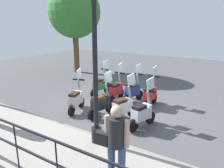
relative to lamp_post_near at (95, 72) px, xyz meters
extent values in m
plane|color=#4C4C4F|center=(2.40, 0.67, -2.00)|extent=(28.00, 28.00, 0.00)
cube|color=gray|center=(-0.80, 0.67, -1.93)|extent=(2.20, 20.00, 0.15)
cube|color=gray|center=(0.25, 0.67, -1.93)|extent=(0.10, 20.00, 0.15)
cube|color=black|center=(-1.80, 0.67, -0.80)|extent=(0.04, 16.00, 0.04)
cube|color=black|center=(-1.80, 0.67, -1.28)|extent=(0.04, 16.00, 0.04)
cylinder|color=black|center=(-1.80, -0.47, -1.33)|extent=(0.03, 0.03, 1.05)
cylinder|color=black|center=(-1.80, 0.67, -1.33)|extent=(0.03, 0.03, 1.05)
cylinder|color=black|center=(0.00, 0.00, -1.65)|extent=(0.26, 0.26, 0.40)
cylinder|color=black|center=(0.00, 0.00, 0.18)|extent=(0.12, 0.12, 4.07)
cylinder|color=#384C70|center=(-1.04, -1.34, -1.44)|extent=(0.14, 0.14, 0.82)
cylinder|color=#384C70|center=(-1.05, -1.12, -1.44)|extent=(0.14, 0.14, 0.82)
cylinder|color=#232328|center=(-1.05, -1.23, -0.76)|extent=(0.33, 0.33, 0.55)
sphere|color=tan|center=(-1.05, -1.23, -0.37)|extent=(0.22, 0.22, 0.22)
cylinder|color=tan|center=(-1.04, -1.43, -0.74)|extent=(0.09, 0.09, 0.52)
cylinder|color=tan|center=(-1.06, -1.03, -0.74)|extent=(0.09, 0.09, 0.52)
cube|color=black|center=(-1.11, -0.97, -0.93)|extent=(0.15, 0.29, 0.24)
cylinder|color=brown|center=(6.58, 6.40, -0.73)|extent=(0.36, 0.36, 2.55)
sphere|color=#387A33|center=(6.58, 6.40, 1.75)|extent=(3.20, 3.20, 3.20)
cylinder|color=black|center=(2.02, -0.65, -1.80)|extent=(0.41, 0.18, 0.40)
cylinder|color=black|center=(1.21, -0.44, -1.80)|extent=(0.41, 0.18, 0.40)
cube|color=#B7BCC6|center=(1.53, -0.52, -1.52)|extent=(0.65, 0.42, 0.36)
cube|color=#B7BCC6|center=(1.81, -0.60, -1.50)|extent=(0.19, 0.32, 0.44)
cube|color=black|center=(1.46, -0.51, -1.29)|extent=(0.45, 0.35, 0.10)
cylinder|color=gray|center=(1.87, -0.61, -1.15)|extent=(0.19, 0.11, 0.55)
cube|color=black|center=(1.87, -0.61, -0.87)|extent=(0.17, 0.44, 0.05)
cube|color=silver|center=(1.93, -0.63, -0.67)|extent=(0.38, 0.13, 0.42)
cylinder|color=black|center=(2.17, 0.08, -1.80)|extent=(0.41, 0.20, 0.40)
cylinder|color=black|center=(1.38, 0.33, -1.80)|extent=(0.41, 0.20, 0.40)
cube|color=beige|center=(1.70, 0.23, -1.52)|extent=(0.66, 0.45, 0.36)
cube|color=beige|center=(1.97, 0.14, -1.50)|extent=(0.21, 0.32, 0.44)
cube|color=black|center=(1.63, 0.25, -1.29)|extent=(0.46, 0.37, 0.10)
cylinder|color=gray|center=(2.03, 0.12, -1.15)|extent=(0.20, 0.12, 0.55)
cube|color=black|center=(2.03, 0.12, -0.87)|extent=(0.19, 0.44, 0.05)
cube|color=silver|center=(2.09, 0.10, -0.67)|extent=(0.38, 0.15, 0.42)
cylinder|color=black|center=(2.05, 0.90, -1.80)|extent=(0.41, 0.16, 0.40)
cylinder|color=black|center=(1.23, 1.06, -1.80)|extent=(0.41, 0.16, 0.40)
cube|color=black|center=(1.56, 1.00, -1.52)|extent=(0.64, 0.39, 0.36)
cube|color=black|center=(1.84, 0.94, -1.50)|extent=(0.18, 0.32, 0.44)
cube|color=#4C2D19|center=(1.49, 1.01, -1.29)|extent=(0.44, 0.33, 0.10)
cylinder|color=gray|center=(1.90, 0.93, -1.15)|extent=(0.19, 0.10, 0.55)
cube|color=black|center=(1.90, 0.93, -0.87)|extent=(0.15, 0.44, 0.05)
cube|color=silver|center=(1.96, 0.92, -0.67)|extent=(0.39, 0.11, 0.42)
cylinder|color=black|center=(1.91, 2.11, -1.80)|extent=(0.41, 0.19, 0.40)
cylinder|color=black|center=(1.11, 1.88, -1.80)|extent=(0.41, 0.19, 0.40)
cube|color=beige|center=(1.43, 1.98, -1.52)|extent=(0.65, 0.43, 0.36)
cube|color=beige|center=(1.71, 2.06, -1.50)|extent=(0.20, 0.32, 0.44)
cube|color=black|center=(1.36, 1.96, -1.29)|extent=(0.46, 0.36, 0.10)
cylinder|color=gray|center=(1.76, 2.07, -1.15)|extent=(0.20, 0.12, 0.55)
cube|color=black|center=(1.76, 2.07, -0.87)|extent=(0.18, 0.44, 0.05)
cube|color=silver|center=(1.82, 2.09, -0.67)|extent=(0.38, 0.14, 0.42)
cylinder|color=black|center=(3.82, -0.06, -1.80)|extent=(0.40, 0.09, 0.40)
cylinder|color=black|center=(2.99, -0.05, -1.80)|extent=(0.40, 0.09, 0.40)
cube|color=#B21E1E|center=(3.32, -0.05, -1.52)|extent=(0.60, 0.29, 0.36)
cube|color=#B21E1E|center=(3.61, -0.06, -1.50)|extent=(0.12, 0.30, 0.44)
cube|color=black|center=(3.25, -0.05, -1.29)|extent=(0.40, 0.27, 0.10)
cylinder|color=gray|center=(3.67, -0.06, -1.15)|extent=(0.18, 0.07, 0.55)
cube|color=black|center=(3.67, -0.06, -0.87)|extent=(0.07, 0.44, 0.05)
cube|color=silver|center=(3.73, -0.06, -0.67)|extent=(0.39, 0.04, 0.42)
cylinder|color=black|center=(3.88, 0.62, -1.80)|extent=(0.41, 0.16, 0.40)
cylinder|color=black|center=(3.07, 0.80, -1.80)|extent=(0.41, 0.16, 0.40)
cube|color=navy|center=(3.40, 0.73, -1.52)|extent=(0.65, 0.40, 0.36)
cube|color=navy|center=(3.68, 0.67, -1.50)|extent=(0.18, 0.32, 0.44)
cube|color=#4C2D19|center=(3.33, 0.74, -1.29)|extent=(0.45, 0.34, 0.10)
cylinder|color=gray|center=(3.74, 0.65, -1.15)|extent=(0.19, 0.11, 0.55)
cube|color=black|center=(3.74, 0.65, -0.87)|extent=(0.15, 0.44, 0.05)
cube|color=silver|center=(3.80, 0.64, -0.67)|extent=(0.39, 0.11, 0.42)
cylinder|color=black|center=(3.65, 1.38, -1.80)|extent=(0.40, 0.10, 0.40)
cylinder|color=black|center=(2.82, 1.34, -1.80)|extent=(0.40, 0.10, 0.40)
cube|color=#B21E1E|center=(3.15, 1.35, -1.52)|extent=(0.61, 0.31, 0.36)
cube|color=#B21E1E|center=(3.44, 1.37, -1.50)|extent=(0.13, 0.31, 0.44)
cube|color=black|center=(3.08, 1.35, -1.29)|extent=(0.41, 0.28, 0.10)
cylinder|color=gray|center=(3.50, 1.37, -1.15)|extent=(0.19, 0.08, 0.55)
cube|color=black|center=(3.50, 1.37, -0.87)|extent=(0.08, 0.44, 0.05)
cube|color=silver|center=(3.56, 1.37, -0.67)|extent=(0.39, 0.05, 0.42)
cylinder|color=black|center=(3.89, 2.25, -1.80)|extent=(0.41, 0.14, 0.40)
cylinder|color=black|center=(3.07, 2.38, -1.80)|extent=(0.41, 0.14, 0.40)
cube|color=#2D6B38|center=(3.40, 2.32, -1.52)|extent=(0.64, 0.37, 0.36)
cube|color=#2D6B38|center=(3.69, 2.28, -1.50)|extent=(0.17, 0.32, 0.44)
cube|color=black|center=(3.33, 2.34, -1.29)|extent=(0.44, 0.32, 0.10)
cylinder|color=gray|center=(3.75, 2.27, -1.15)|extent=(0.19, 0.10, 0.55)
cube|color=black|center=(3.75, 2.27, -0.87)|extent=(0.13, 0.44, 0.05)
cube|color=silver|center=(3.80, 2.26, -0.67)|extent=(0.39, 0.09, 0.42)
camera|label=1|loc=(-4.05, -3.03, 1.12)|focal=35.00mm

